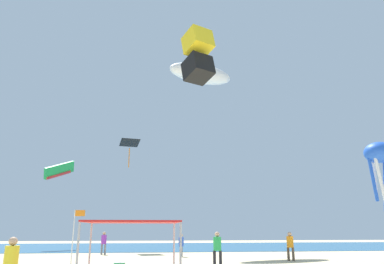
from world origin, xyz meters
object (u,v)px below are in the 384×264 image
person_rightmost (181,243)px  kite_box_yellow (198,55)px  banner_flag (75,231)px  kite_inflatable_white (201,74)px  person_leftmost (217,246)px  person_central (290,244)px  kite_diamond_black (130,144)px  kite_octopus_blue (380,156)px  person_far_shore (104,241)px  canopy_tent (132,224)px  person_near_tent (11,262)px  kite_parafoil_green (59,170)px

person_rightmost → kite_box_yellow: (0.05, -9.15, 10.90)m
banner_flag → kite_inflatable_white: (9.16, 11.94, 15.43)m
person_leftmost → person_rightmost: size_ratio=1.12×
person_central → banner_flag: (-13.42, -1.54, 0.82)m
kite_diamond_black → kite_octopus_blue: kite_diamond_black is taller
person_central → person_far_shore: (-12.71, 7.86, -0.01)m
person_central → canopy_tent: bearing=88.5°
person_rightmost → kite_octopus_blue: 16.10m
banner_flag → kite_inflatable_white: bearing=52.5°
person_near_tent → kite_diamond_black: (2.15, 25.61, 9.49)m
person_near_tent → kite_octopus_blue: bearing=-94.8°
person_near_tent → kite_box_yellow: (6.76, 7.42, 10.85)m
person_near_tent → person_far_shore: person_far_shore is taller
person_leftmost → kite_octopus_blue: size_ratio=0.36×
person_far_shore → banner_flag: banner_flag is taller
person_leftmost → kite_parafoil_green: (-13.56, 21.13, 7.23)m
canopy_tent → kite_parafoil_green: kite_parafoil_green is taller
canopy_tent → person_near_tent: size_ratio=1.82×
person_rightmost → kite_inflatable_white: kite_inflatable_white is taller
kite_box_yellow → person_rightmost: bearing=-116.5°
person_leftmost → kite_box_yellow: 10.94m
kite_diamond_black → person_far_shore: bearing=65.0°
person_central → kite_octopus_blue: kite_octopus_blue is taller
kite_box_yellow → kite_octopus_blue: 15.93m
person_near_tent → kite_box_yellow: size_ratio=0.54×
banner_flag → kite_box_yellow: kite_box_yellow is taller
person_leftmost → kite_box_yellow: kite_box_yellow is taller
person_near_tent → kite_box_yellow: kite_box_yellow is taller
person_rightmost → person_far_shore: size_ratio=0.92×
person_leftmost → kite_parafoil_green: 26.13m
person_leftmost → person_central: person_leftmost is taller
kite_box_yellow → kite_diamond_black: bearing=-102.5°
person_far_shore → kite_inflatable_white: kite_inflatable_white is taller
canopy_tent → kite_box_yellow: size_ratio=0.98×
canopy_tent → person_far_shore: canopy_tent is taller
person_central → kite_octopus_blue: bearing=-133.3°
kite_diamond_black → kite_parafoil_green: (-7.73, 4.26, -2.20)m
person_central → banner_flag: bearing=47.1°
banner_flag → kite_diamond_black: (2.16, 15.25, 8.64)m
person_near_tent → person_leftmost: bearing=-78.3°
canopy_tent → kite_diamond_black: size_ratio=1.13×
person_leftmost → kite_diamond_black: bearing=-56.4°
person_leftmost → kite_box_yellow: (-1.22, -1.32, 10.79)m
kite_octopus_blue → canopy_tent: bearing=-72.4°
canopy_tent → kite_box_yellow: kite_box_yellow is taller
kite_inflatable_white → kite_octopus_blue: kite_inflatable_white is taller
person_central → kite_parafoil_green: 27.13m
person_rightmost → kite_box_yellow: bearing=23.0°
person_leftmost → kite_inflatable_white: size_ratio=0.25×
kite_diamond_black → canopy_tent: bearing=82.2°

